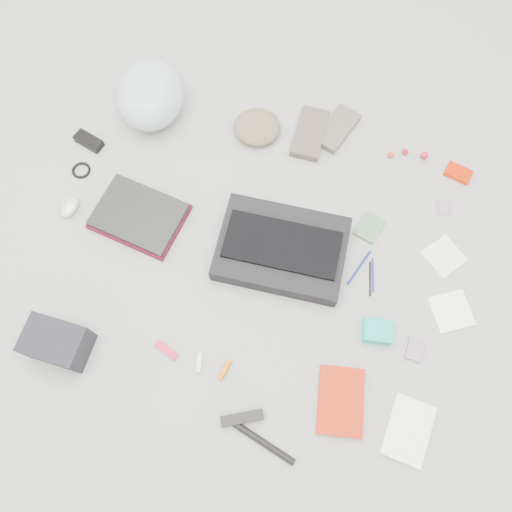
% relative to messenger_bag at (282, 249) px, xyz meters
% --- Properties ---
extents(ground_plane, '(4.00, 4.00, 0.00)m').
position_rel_messenger_bag_xyz_m(ground_plane, '(-0.08, -0.05, -0.04)').
color(ground_plane, gray).
extents(messenger_bag, '(0.45, 0.32, 0.07)m').
position_rel_messenger_bag_xyz_m(messenger_bag, '(0.00, 0.00, 0.00)').
color(messenger_bag, black).
rests_on(messenger_bag, ground_plane).
extents(bag_flap, '(0.40, 0.19, 0.01)m').
position_rel_messenger_bag_xyz_m(bag_flap, '(-0.00, 0.00, 0.04)').
color(bag_flap, black).
rests_on(bag_flap, messenger_bag).
extents(laptop_sleeve, '(0.35, 0.29, 0.02)m').
position_rel_messenger_bag_xyz_m(laptop_sleeve, '(-0.54, 0.01, -0.03)').
color(laptop_sleeve, '#540D1B').
rests_on(laptop_sleeve, ground_plane).
extents(laptop, '(0.34, 0.27, 0.02)m').
position_rel_messenger_bag_xyz_m(laptop, '(-0.54, 0.01, -0.00)').
color(laptop, black).
rests_on(laptop, laptop_sleeve).
extents(bike_helmet, '(0.31, 0.36, 0.19)m').
position_rel_messenger_bag_xyz_m(bike_helmet, '(-0.64, 0.48, 0.06)').
color(bike_helmet, '#AECFCC').
rests_on(bike_helmet, ground_plane).
extents(beanie, '(0.20, 0.19, 0.06)m').
position_rel_messenger_bag_xyz_m(beanie, '(-0.21, 0.48, -0.00)').
color(beanie, brown).
rests_on(beanie, ground_plane).
extents(mitten_left, '(0.12, 0.23, 0.03)m').
position_rel_messenger_bag_xyz_m(mitten_left, '(-0.00, 0.51, -0.02)').
color(mitten_left, brown).
rests_on(mitten_left, ground_plane).
extents(mitten_right, '(0.17, 0.23, 0.03)m').
position_rel_messenger_bag_xyz_m(mitten_right, '(0.09, 0.56, -0.02)').
color(mitten_right, '#5F544B').
rests_on(mitten_right, ground_plane).
extents(power_brick, '(0.12, 0.08, 0.03)m').
position_rel_messenger_bag_xyz_m(power_brick, '(-0.83, 0.27, -0.02)').
color(power_brick, black).
rests_on(power_brick, ground_plane).
extents(cable_coil, '(0.09, 0.09, 0.01)m').
position_rel_messenger_bag_xyz_m(cable_coil, '(-0.82, 0.14, -0.03)').
color(cable_coil, black).
rests_on(cable_coil, ground_plane).
extents(mouse, '(0.07, 0.10, 0.03)m').
position_rel_messenger_bag_xyz_m(mouse, '(-0.80, -0.02, -0.02)').
color(mouse, silver).
rests_on(mouse, ground_plane).
extents(camera_bag, '(0.20, 0.14, 0.12)m').
position_rel_messenger_bag_xyz_m(camera_bag, '(-0.63, -0.51, 0.03)').
color(camera_bag, black).
rests_on(camera_bag, ground_plane).
extents(multitool, '(0.09, 0.05, 0.01)m').
position_rel_messenger_bag_xyz_m(multitool, '(-0.29, -0.44, -0.03)').
color(multitool, red).
rests_on(multitool, ground_plane).
extents(toiletry_tube_white, '(0.03, 0.07, 0.02)m').
position_rel_messenger_bag_xyz_m(toiletry_tube_white, '(-0.17, -0.45, -0.03)').
color(toiletry_tube_white, white).
rests_on(toiletry_tube_white, ground_plane).
extents(toiletry_tube_orange, '(0.03, 0.07, 0.02)m').
position_rel_messenger_bag_xyz_m(toiletry_tube_orange, '(-0.09, -0.45, -0.03)').
color(toiletry_tube_orange, '#DA6808').
rests_on(toiletry_tube_orange, ground_plane).
extents(u_lock, '(0.14, 0.09, 0.03)m').
position_rel_messenger_bag_xyz_m(u_lock, '(0.01, -0.58, -0.02)').
color(u_lock, black).
rests_on(u_lock, ground_plane).
extents(bike_pump, '(0.24, 0.09, 0.02)m').
position_rel_messenger_bag_xyz_m(bike_pump, '(0.08, -0.64, -0.03)').
color(bike_pump, black).
rests_on(bike_pump, ground_plane).
extents(book_red, '(0.17, 0.23, 0.02)m').
position_rel_messenger_bag_xyz_m(book_red, '(0.30, -0.46, -0.03)').
color(book_red, red).
rests_on(book_red, ground_plane).
extents(book_white, '(0.16, 0.21, 0.02)m').
position_rel_messenger_bag_xyz_m(book_white, '(0.53, -0.49, -0.03)').
color(book_white, white).
rests_on(book_white, ground_plane).
extents(notepad, '(0.11, 0.13, 0.01)m').
position_rel_messenger_bag_xyz_m(notepad, '(0.29, 0.17, -0.03)').
color(notepad, '#447545').
rests_on(notepad, ground_plane).
extents(pen_blue, '(0.06, 0.15, 0.01)m').
position_rel_messenger_bag_xyz_m(pen_blue, '(0.28, 0.01, -0.03)').
color(pen_blue, navy).
rests_on(pen_blue, ground_plane).
extents(pen_black, '(0.03, 0.13, 0.01)m').
position_rel_messenger_bag_xyz_m(pen_black, '(0.33, -0.02, -0.03)').
color(pen_black, black).
rests_on(pen_black, ground_plane).
extents(pen_navy, '(0.03, 0.12, 0.01)m').
position_rel_messenger_bag_xyz_m(pen_navy, '(0.34, -0.00, -0.03)').
color(pen_navy, navy).
rests_on(pen_navy, ground_plane).
extents(accordion_wallet, '(0.10, 0.09, 0.05)m').
position_rel_messenger_bag_xyz_m(accordion_wallet, '(0.38, -0.21, -0.01)').
color(accordion_wallet, '#08BCA6').
rests_on(accordion_wallet, ground_plane).
extents(card_deck, '(0.06, 0.08, 0.01)m').
position_rel_messenger_bag_xyz_m(card_deck, '(0.51, -0.23, -0.03)').
color(card_deck, gray).
rests_on(card_deck, ground_plane).
extents(napkin_top, '(0.17, 0.17, 0.01)m').
position_rel_messenger_bag_xyz_m(napkin_top, '(0.57, 0.13, -0.03)').
color(napkin_top, white).
rests_on(napkin_top, ground_plane).
extents(napkin_bottom, '(0.18, 0.18, 0.01)m').
position_rel_messenger_bag_xyz_m(napkin_bottom, '(0.62, -0.07, -0.03)').
color(napkin_bottom, white).
rests_on(napkin_bottom, ground_plane).
extents(lollipop_a, '(0.03, 0.03, 0.02)m').
position_rel_messenger_bag_xyz_m(lollipop_a, '(0.32, 0.50, -0.02)').
color(lollipop_a, red).
rests_on(lollipop_a, ground_plane).
extents(lollipop_b, '(0.03, 0.03, 0.02)m').
position_rel_messenger_bag_xyz_m(lollipop_b, '(0.37, 0.52, -0.03)').
color(lollipop_b, '#AA0F1F').
rests_on(lollipop_b, ground_plane).
extents(lollipop_c, '(0.03, 0.03, 0.03)m').
position_rel_messenger_bag_xyz_m(lollipop_c, '(0.45, 0.52, -0.02)').
color(lollipop_c, red).
rests_on(lollipop_c, ground_plane).
extents(altoids_tin, '(0.11, 0.08, 0.02)m').
position_rel_messenger_bag_xyz_m(altoids_tin, '(0.58, 0.48, -0.03)').
color(altoids_tin, red).
rests_on(altoids_tin, ground_plane).
extents(stamp_sheet, '(0.06, 0.07, 0.00)m').
position_rel_messenger_bag_xyz_m(stamp_sheet, '(0.55, 0.33, -0.03)').
color(stamp_sheet, gray).
rests_on(stamp_sheet, ground_plane).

